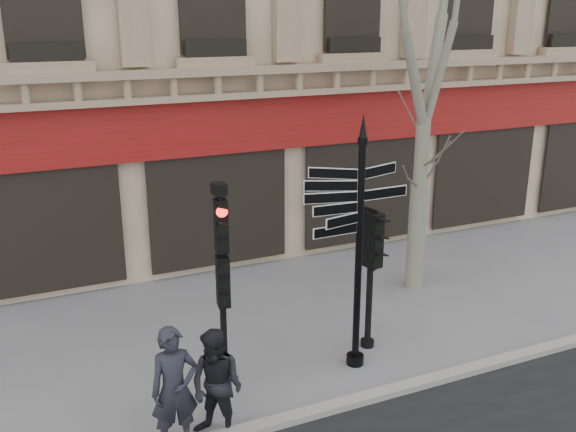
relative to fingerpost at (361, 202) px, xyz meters
name	(u,v)px	position (x,y,z in m)	size (l,w,h in m)	color
ground	(308,365)	(-0.81, 0.29, -3.06)	(80.00, 80.00, 0.00)	slate
kerb	(345,404)	(-0.81, -1.11, -3.00)	(80.00, 0.25, 0.12)	gray
fingerpost	(361,202)	(0.00, 0.00, 0.00)	(2.18, 2.18, 4.56)	black
traffic_signal_main	(221,260)	(-2.32, 0.47, -0.83)	(0.43, 0.34, 3.53)	black
traffic_signal_secondary	(371,255)	(0.54, 0.47, -1.19)	(0.50, 0.40, 2.68)	black
pedestrian_a	(175,389)	(-3.54, -0.96, -2.10)	(0.70, 0.46, 1.92)	#20202B
pedestrian_b	(217,386)	(-2.93, -1.01, -2.18)	(0.86, 0.67, 1.76)	black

